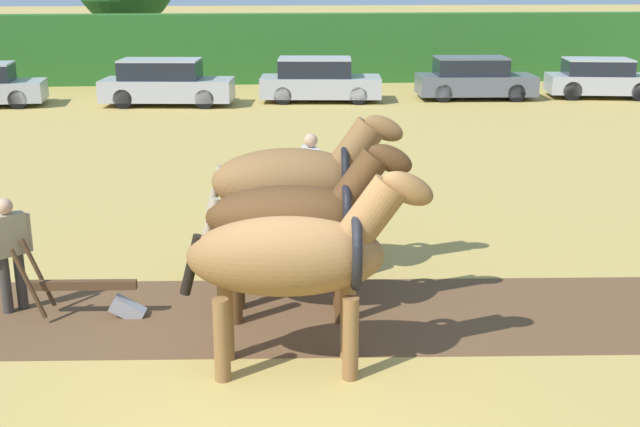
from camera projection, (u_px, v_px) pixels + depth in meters
ground_plane at (290, 383)px, 8.87m from camera, size 240.00×240.00×0.00m
hedgerow at (258, 48)px, 33.68m from camera, size 71.29×1.42×2.84m
draft_horse_lead_left at (296, 256)px, 8.82m from camera, size 2.86×1.07×2.40m
draft_horse_lead_right at (297, 217)px, 10.27m from camera, size 2.79×1.00×2.39m
draft_horse_trail_left at (297, 181)px, 11.70m from camera, size 2.94×1.17×2.50m
plow at (94, 294)px, 10.51m from camera, size 1.65×0.48×1.13m
farmer_at_plow at (9, 247)px, 10.56m from camera, size 0.52×0.45×1.57m
farmer_beside_team at (311, 174)px, 13.97m from camera, size 0.30×0.68×1.73m
parked_car_center_left at (166, 83)px, 27.79m from camera, size 4.65×2.19×1.59m
parked_car_center at (319, 81)px, 28.70m from camera, size 4.43×2.20×1.55m
parked_car_center_right at (474, 79)px, 29.23m from camera, size 4.32×1.96×1.53m
parked_car_right at (600, 79)px, 29.55m from camera, size 4.12×2.32×1.44m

